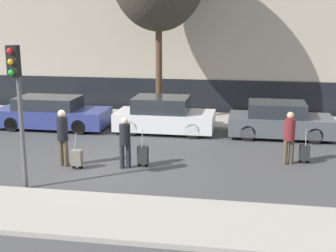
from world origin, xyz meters
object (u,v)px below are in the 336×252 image
pedestrian_right (289,135)px  parked_car_1 (164,116)px  parked_car_0 (52,113)px  parked_car_2 (279,121)px  pedestrian_center (125,140)px  trolley_right (305,152)px  trolley_left (77,158)px  trolley_center (143,155)px  pedestrian_left (63,134)px  traffic_light (17,89)px

pedestrian_right → parked_car_1: bearing=-56.7°
parked_car_0 → parked_car_2: 9.32m
parked_car_0 → pedestrian_center: bearing=-46.5°
parked_car_0 → trolley_right: size_ratio=4.07×
pedestrian_right → trolley_left: bearing=-5.5°
trolley_center → pedestrian_center: bearing=-159.0°
parked_car_0 → trolley_left: size_ratio=4.09×
trolley_center → trolley_right: bearing=14.1°
pedestrian_left → trolley_right: 7.67m
trolley_right → parked_car_1: bearing=147.2°
parked_car_1 → pedestrian_left: bearing=-114.9°
pedestrian_center → trolley_center: bearing=179.9°
parked_car_0 → trolley_right: bearing=-17.9°
trolley_center → traffic_light: (-2.74, -2.49, 2.37)m
parked_car_2 → pedestrian_center: pedestrian_center is taller
trolley_left → trolley_right: (6.96, 1.80, 0.00)m
pedestrian_left → pedestrian_center: (1.95, 0.14, -0.13)m
parked_car_2 → trolley_center: size_ratio=3.27×
pedestrian_left → parked_car_1: bearing=-92.9°
trolley_left → pedestrian_center: bearing=13.5°
trolley_center → pedestrian_right: size_ratio=0.71×
parked_car_0 → trolley_right: parked_car_0 is taller
parked_car_1 → traffic_light: traffic_light is taller
trolley_right → traffic_light: 8.93m
pedestrian_left → pedestrian_center: bearing=-153.9°
trolley_left → pedestrian_right: pedestrian_right is taller
trolley_center → traffic_light: bearing=-137.7°
pedestrian_right → trolley_right: bearing=179.9°
parked_car_1 → trolley_left: (-1.78, -5.14, -0.32)m
parked_car_2 → pedestrian_left: size_ratio=2.18×
parked_car_2 → trolley_right: 3.40m
parked_car_1 → pedestrian_left: pedestrian_left is taller
parked_car_2 → trolley_right: size_ratio=3.44×
trolley_left → trolley_right: bearing=14.5°
pedestrian_center → traffic_light: bearing=24.8°
parked_car_2 → traffic_light: 10.26m
parked_car_0 → trolley_right: 10.45m
trolley_left → trolley_center: bearing=15.5°
parked_car_1 → traffic_light: 7.82m
trolley_left → trolley_right: trolley_right is taller
trolley_left → pedestrian_right: size_ratio=0.67×
pedestrian_center → trolley_right: size_ratio=1.40×
parked_car_0 → pedestrian_center: pedestrian_center is taller
pedestrian_left → pedestrian_right: bearing=-146.5°
traffic_light → trolley_center: bearing=42.3°
trolley_center → trolley_left: bearing=-164.5°
parked_car_1 → trolley_left: parked_car_1 is taller
parked_car_0 → pedestrian_center: (4.43, -4.66, 0.27)m
parked_car_1 → trolley_right: (5.18, -3.34, -0.31)m
pedestrian_right → traffic_light: size_ratio=0.44×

